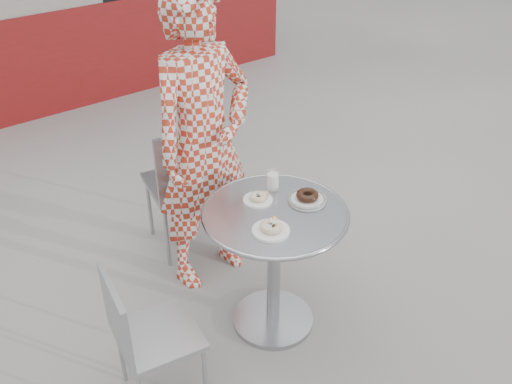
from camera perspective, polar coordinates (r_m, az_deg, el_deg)
ground at (r=3.43m, az=1.37°, el=-12.97°), size 60.00×60.00×0.00m
bistro_table at (r=3.06m, az=1.86°, el=-4.92°), size 0.78×0.78×0.78m
chair_far at (r=3.87m, az=-7.06°, el=-1.62°), size 0.54×0.54×0.95m
chair_left at (r=2.97m, az=-9.67°, el=-16.13°), size 0.44×0.44×0.79m
seated_person at (r=3.30m, az=-5.28°, el=4.86°), size 0.71×0.51×1.84m
plate_far at (r=3.02m, az=0.24°, el=-0.59°), size 0.16×0.16×0.04m
plate_near at (r=2.79m, az=1.52°, el=-3.61°), size 0.19×0.19×0.05m
plate_checker at (r=3.03m, az=5.15°, el=-0.58°), size 0.21×0.21×0.05m
milk_cup at (r=3.10m, az=1.70°, el=1.15°), size 0.07×0.07×0.11m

